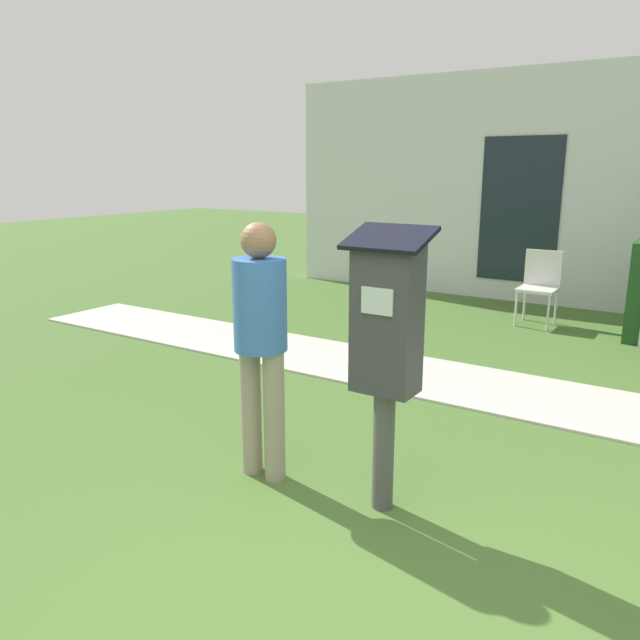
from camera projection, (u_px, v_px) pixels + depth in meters
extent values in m
cube|color=beige|center=(548.00, 400.00, 5.16)|extent=(12.00, 1.10, 0.02)
cube|color=silver|center=(634.00, 190.00, 7.99)|extent=(10.00, 0.24, 3.20)
cube|color=#19232D|center=(519.00, 210.00, 8.69)|extent=(1.10, 0.02, 2.00)
cylinder|color=#4C4C4C|center=(383.00, 450.00, 3.48)|extent=(0.12, 0.12, 0.70)
cube|color=#38383D|center=(387.00, 319.00, 3.30)|extent=(0.34, 0.22, 0.80)
cube|color=silver|center=(377.00, 301.00, 3.18)|extent=(0.18, 0.01, 0.14)
cube|color=black|center=(389.00, 238.00, 3.20)|extent=(0.44, 0.31, 0.12)
cylinder|color=gray|center=(251.00, 410.00, 3.88)|extent=(0.13, 0.13, 0.82)
cylinder|color=gray|center=(274.00, 417.00, 3.79)|extent=(0.13, 0.13, 0.82)
cylinder|color=#386BB7|center=(260.00, 305.00, 3.67)|extent=(0.32, 0.32, 0.55)
sphere|color=#8C6647|center=(258.00, 240.00, 3.58)|extent=(0.21, 0.21, 0.21)
cylinder|color=silver|center=(516.00, 309.00, 7.56)|extent=(0.03, 0.03, 0.42)
cylinder|color=silver|center=(548.00, 313.00, 7.36)|extent=(0.03, 0.03, 0.42)
cylinder|color=silver|center=(524.00, 303.00, 7.87)|extent=(0.03, 0.03, 0.42)
cylinder|color=silver|center=(556.00, 307.00, 7.67)|extent=(0.03, 0.03, 0.42)
cube|color=silver|center=(537.00, 289.00, 7.56)|extent=(0.44, 0.44, 0.04)
cube|color=silver|center=(543.00, 268.00, 7.67)|extent=(0.44, 0.04, 0.44)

